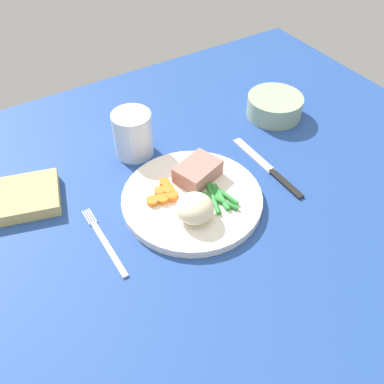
{
  "coord_description": "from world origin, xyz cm",
  "views": [
    {
      "loc": [
        -30.04,
        -50.26,
        59.45
      ],
      "look_at": [
        -1.01,
        -3.54,
        4.6
      ],
      "focal_mm": 40.51,
      "sensor_mm": 36.0,
      "label": 1
    }
  ],
  "objects_px": {
    "fork": "(105,242)",
    "salad_bowl": "(275,105)",
    "meat_portion": "(196,170)",
    "dinner_plate": "(192,199)",
    "water_glass": "(133,137)",
    "napkin": "(25,197)",
    "knife": "(268,168)"
  },
  "relations": [
    {
      "from": "meat_portion",
      "to": "dinner_plate",
      "type": "bearing_deg",
      "value": -130.6
    },
    {
      "from": "fork",
      "to": "knife",
      "type": "height_order",
      "value": "knife"
    },
    {
      "from": "dinner_plate",
      "to": "knife",
      "type": "distance_m",
      "value": 0.18
    },
    {
      "from": "water_glass",
      "to": "salad_bowl",
      "type": "distance_m",
      "value": 0.33
    },
    {
      "from": "meat_portion",
      "to": "fork",
      "type": "height_order",
      "value": "meat_portion"
    },
    {
      "from": "salad_bowl",
      "to": "napkin",
      "type": "height_order",
      "value": "salad_bowl"
    },
    {
      "from": "fork",
      "to": "water_glass",
      "type": "distance_m",
      "value": 0.24
    },
    {
      "from": "dinner_plate",
      "to": "fork",
      "type": "relative_size",
      "value": 1.54
    },
    {
      "from": "meat_portion",
      "to": "water_glass",
      "type": "bearing_deg",
      "value": 112.5
    },
    {
      "from": "meat_portion",
      "to": "napkin",
      "type": "bearing_deg",
      "value": 157.43
    },
    {
      "from": "meat_portion",
      "to": "salad_bowl",
      "type": "bearing_deg",
      "value": 19.71
    },
    {
      "from": "knife",
      "to": "napkin",
      "type": "distance_m",
      "value": 0.46
    },
    {
      "from": "meat_portion",
      "to": "fork",
      "type": "relative_size",
      "value": 0.49
    },
    {
      "from": "water_glass",
      "to": "napkin",
      "type": "height_order",
      "value": "water_glass"
    },
    {
      "from": "water_glass",
      "to": "knife",
      "type": "bearing_deg",
      "value": -42.8
    },
    {
      "from": "dinner_plate",
      "to": "napkin",
      "type": "distance_m",
      "value": 0.3
    },
    {
      "from": "napkin",
      "to": "meat_portion",
      "type": "bearing_deg",
      "value": -22.57
    },
    {
      "from": "knife",
      "to": "water_glass",
      "type": "bearing_deg",
      "value": 138.77
    },
    {
      "from": "knife",
      "to": "salad_bowl",
      "type": "xyz_separation_m",
      "value": [
        0.13,
        0.14,
        0.02
      ]
    },
    {
      "from": "water_glass",
      "to": "napkin",
      "type": "distance_m",
      "value": 0.24
    },
    {
      "from": "meat_portion",
      "to": "knife",
      "type": "xyz_separation_m",
      "value": [
        0.14,
        -0.04,
        -0.03
      ]
    },
    {
      "from": "knife",
      "to": "water_glass",
      "type": "distance_m",
      "value": 0.28
    },
    {
      "from": "fork",
      "to": "salad_bowl",
      "type": "height_order",
      "value": "salad_bowl"
    },
    {
      "from": "napkin",
      "to": "salad_bowl",
      "type": "bearing_deg",
      "value": -2.51
    },
    {
      "from": "meat_portion",
      "to": "napkin",
      "type": "height_order",
      "value": "meat_portion"
    },
    {
      "from": "water_glass",
      "to": "napkin",
      "type": "bearing_deg",
      "value": -174.61
    },
    {
      "from": "fork",
      "to": "napkin",
      "type": "xyz_separation_m",
      "value": [
        -0.08,
        0.16,
        0.01
      ]
    },
    {
      "from": "fork",
      "to": "water_glass",
      "type": "relative_size",
      "value": 1.77
    },
    {
      "from": "napkin",
      "to": "knife",
      "type": "bearing_deg",
      "value": -20.77
    },
    {
      "from": "water_glass",
      "to": "salad_bowl",
      "type": "height_order",
      "value": "water_glass"
    },
    {
      "from": "dinner_plate",
      "to": "salad_bowl",
      "type": "height_order",
      "value": "salad_bowl"
    },
    {
      "from": "dinner_plate",
      "to": "meat_portion",
      "type": "relative_size",
      "value": 3.16
    }
  ]
}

